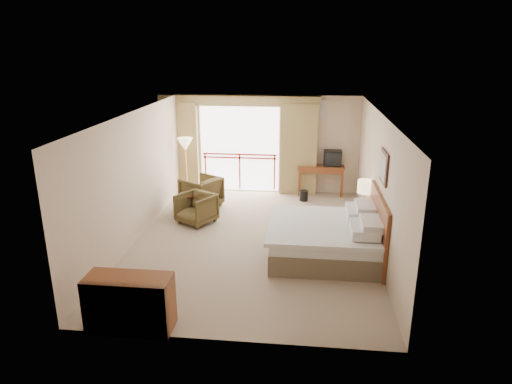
# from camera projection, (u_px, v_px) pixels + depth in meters

# --- Properties ---
(floor) EXTENTS (7.00, 7.00, 0.00)m
(floor) POSITION_uv_depth(u_px,v_px,m) (254.00, 240.00, 9.77)
(floor) COLOR gray
(floor) RESTS_ON ground
(ceiling) EXTENTS (7.00, 7.00, 0.00)m
(ceiling) POSITION_uv_depth(u_px,v_px,m) (254.00, 114.00, 8.94)
(ceiling) COLOR white
(ceiling) RESTS_ON wall_back
(wall_back) EXTENTS (5.00, 0.00, 5.00)m
(wall_back) POSITION_uv_depth(u_px,v_px,m) (268.00, 144.00, 12.66)
(wall_back) COLOR #CAB093
(wall_back) RESTS_ON ground
(wall_front) EXTENTS (5.00, 0.00, 5.00)m
(wall_front) POSITION_uv_depth(u_px,v_px,m) (224.00, 254.00, 6.05)
(wall_front) COLOR #CAB093
(wall_front) RESTS_ON ground
(wall_left) EXTENTS (0.00, 7.00, 7.00)m
(wall_left) POSITION_uv_depth(u_px,v_px,m) (136.00, 176.00, 9.61)
(wall_left) COLOR #CAB093
(wall_left) RESTS_ON ground
(wall_right) EXTENTS (0.00, 7.00, 7.00)m
(wall_right) POSITION_uv_depth(u_px,v_px,m) (378.00, 184.00, 9.10)
(wall_right) COLOR #CAB093
(wall_right) RESTS_ON ground
(balcony_door) EXTENTS (2.40, 0.00, 2.40)m
(balcony_door) POSITION_uv_depth(u_px,v_px,m) (240.00, 149.00, 12.77)
(balcony_door) COLOR white
(balcony_door) RESTS_ON wall_back
(balcony_railing) EXTENTS (2.09, 0.03, 1.02)m
(balcony_railing) POSITION_uv_depth(u_px,v_px,m) (240.00, 163.00, 12.87)
(balcony_railing) COLOR #A31B0D
(balcony_railing) RESTS_ON wall_back
(curtain_left) EXTENTS (1.00, 0.26, 2.50)m
(curtain_left) POSITION_uv_depth(u_px,v_px,m) (181.00, 147.00, 12.80)
(curtain_left) COLOR olive
(curtain_left) RESTS_ON wall_back
(curtain_right) EXTENTS (1.00, 0.26, 2.50)m
(curtain_right) POSITION_uv_depth(u_px,v_px,m) (299.00, 150.00, 12.46)
(curtain_right) COLOR olive
(curtain_right) RESTS_ON wall_back
(valance) EXTENTS (4.40, 0.22, 0.28)m
(valance) POSITION_uv_depth(u_px,v_px,m) (239.00, 101.00, 12.26)
(valance) COLOR olive
(valance) RESTS_ON wall_back
(hvac_vent) EXTENTS (0.50, 0.04, 0.50)m
(hvac_vent) POSITION_uv_depth(u_px,v_px,m) (317.00, 109.00, 12.19)
(hvac_vent) COLOR silver
(hvac_vent) RESTS_ON wall_back
(bed) EXTENTS (2.13, 2.06, 0.97)m
(bed) POSITION_uv_depth(u_px,v_px,m) (326.00, 238.00, 8.93)
(bed) COLOR brown
(bed) RESTS_ON floor
(headboard) EXTENTS (0.06, 2.10, 1.30)m
(headboard) POSITION_uv_depth(u_px,v_px,m) (378.00, 227.00, 8.75)
(headboard) COLOR #642C13
(headboard) RESTS_ON wall_right
(framed_art) EXTENTS (0.04, 0.72, 0.60)m
(framed_art) POSITION_uv_depth(u_px,v_px,m) (384.00, 167.00, 8.38)
(framed_art) COLOR black
(framed_art) RESTS_ON wall_right
(nightstand) EXTENTS (0.42, 0.49, 0.57)m
(nightstand) POSITION_uv_depth(u_px,v_px,m) (363.00, 220.00, 10.09)
(nightstand) COLOR #642C13
(nightstand) RESTS_ON floor
(table_lamp) EXTENTS (0.34, 0.34, 0.60)m
(table_lamp) POSITION_uv_depth(u_px,v_px,m) (365.00, 187.00, 9.91)
(table_lamp) COLOR tan
(table_lamp) RESTS_ON nightstand
(phone) EXTENTS (0.18, 0.15, 0.08)m
(phone) POSITION_uv_depth(u_px,v_px,m) (363.00, 209.00, 9.86)
(phone) COLOR black
(phone) RESTS_ON nightstand
(desk) EXTENTS (1.26, 0.61, 0.82)m
(desk) POSITION_uv_depth(u_px,v_px,m) (321.00, 171.00, 12.67)
(desk) COLOR #642C13
(desk) RESTS_ON floor
(tv) EXTENTS (0.48, 0.38, 0.44)m
(tv) POSITION_uv_depth(u_px,v_px,m) (333.00, 158.00, 12.46)
(tv) COLOR black
(tv) RESTS_ON desk
(coffee_maker) EXTENTS (0.14, 0.14, 0.24)m
(coffee_maker) POSITION_uv_depth(u_px,v_px,m) (309.00, 161.00, 12.57)
(coffee_maker) COLOR black
(coffee_maker) RESTS_ON desk
(cup) EXTENTS (0.09, 0.09, 0.10)m
(cup) POSITION_uv_depth(u_px,v_px,m) (314.00, 164.00, 12.52)
(cup) COLOR white
(cup) RESTS_ON desk
(wastebasket) EXTENTS (0.23, 0.23, 0.28)m
(wastebasket) POSITION_uv_depth(u_px,v_px,m) (304.00, 196.00, 12.19)
(wastebasket) COLOR black
(wastebasket) RESTS_ON floor
(armchair_far) EXTENTS (1.18, 1.17, 0.79)m
(armchair_far) POSITION_uv_depth(u_px,v_px,m) (202.00, 206.00, 11.79)
(armchair_far) COLOR #413418
(armchair_far) RESTS_ON floor
(armchair_near) EXTENTS (1.05, 1.06, 0.71)m
(armchair_near) POSITION_uv_depth(u_px,v_px,m) (197.00, 223.00, 10.73)
(armchair_near) COLOR #413418
(armchair_near) RESTS_ON floor
(side_table) EXTENTS (0.51, 0.51, 0.56)m
(side_table) POSITION_uv_depth(u_px,v_px,m) (190.00, 201.00, 11.05)
(side_table) COLOR black
(side_table) RESTS_ON floor
(book) EXTENTS (0.27, 0.28, 0.02)m
(book) POSITION_uv_depth(u_px,v_px,m) (190.00, 194.00, 11.00)
(book) COLOR white
(book) RESTS_ON side_table
(floor_lamp) EXTENTS (0.41, 0.41, 1.62)m
(floor_lamp) POSITION_uv_depth(u_px,v_px,m) (185.00, 146.00, 12.17)
(floor_lamp) COLOR tan
(floor_lamp) RESTS_ON floor
(dresser) EXTENTS (1.25, 0.53, 0.83)m
(dresser) POSITION_uv_depth(u_px,v_px,m) (130.00, 303.00, 6.63)
(dresser) COLOR #642C13
(dresser) RESTS_ON floor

